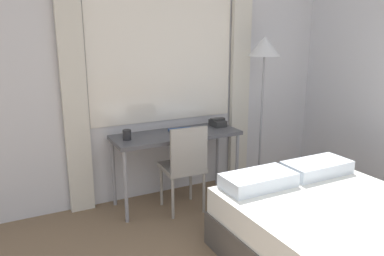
# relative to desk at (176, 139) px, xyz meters

# --- Properties ---
(wall_back_with_window) EXTENTS (5.57, 0.13, 2.70)m
(wall_back_with_window) POSITION_rel_desk_xyz_m (-0.17, 0.33, 0.65)
(wall_back_with_window) COLOR silver
(wall_back_with_window) RESTS_ON ground_plane
(desk) EXTENTS (1.35, 0.50, 0.77)m
(desk) POSITION_rel_desk_xyz_m (0.00, 0.00, 0.00)
(desk) COLOR #4C4C51
(desk) RESTS_ON ground_plane
(desk_chair) EXTENTS (0.42, 0.42, 0.92)m
(desk_chair) POSITION_rel_desk_xyz_m (-0.03, -0.27, -0.18)
(desk_chair) COLOR gray
(desk_chair) RESTS_ON ground_plane
(bed) EXTENTS (1.49, 2.00, 0.65)m
(bed) POSITION_rel_desk_xyz_m (0.60, -1.86, -0.43)
(bed) COLOR #4C4742
(bed) RESTS_ON ground_plane
(standing_lamp) EXTENTS (0.35, 0.35, 1.76)m
(standing_lamp) POSITION_rel_desk_xyz_m (1.03, -0.11, 0.80)
(standing_lamp) COLOR #4C4C51
(standing_lamp) RESTS_ON ground_plane
(telephone) EXTENTS (0.16, 0.18, 0.09)m
(telephone) POSITION_rel_desk_xyz_m (0.55, 0.07, 0.11)
(telephone) COLOR #2D2D2D
(telephone) RESTS_ON desk
(book) EXTENTS (0.28, 0.24, 0.02)m
(book) POSITION_rel_desk_xyz_m (0.08, 0.02, 0.08)
(book) COLOR navy
(book) RESTS_ON desk
(mug) EXTENTS (0.08, 0.08, 0.10)m
(mug) POSITION_rel_desk_xyz_m (-0.54, -0.00, 0.12)
(mug) COLOR #262628
(mug) RESTS_ON desk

